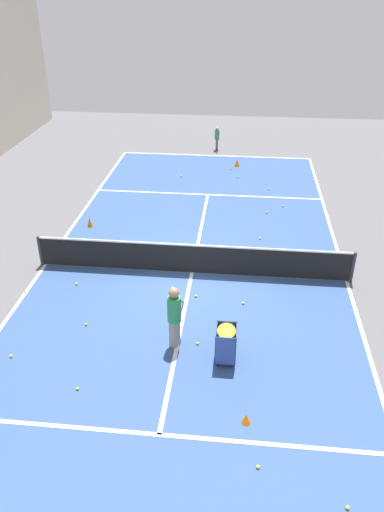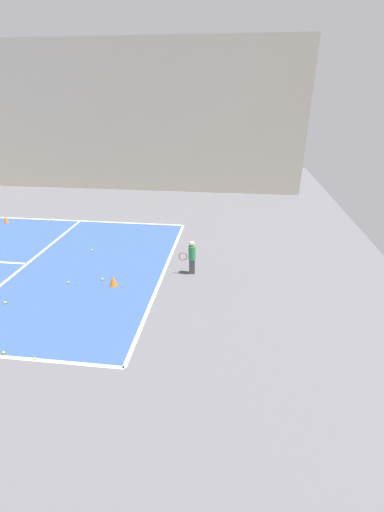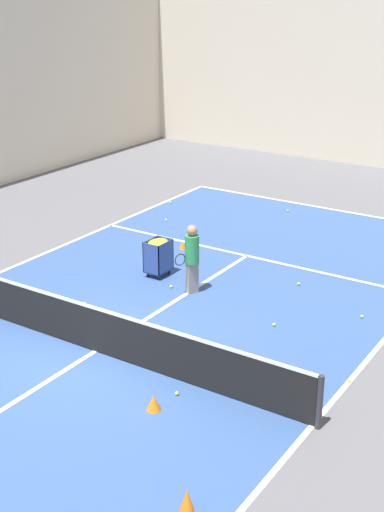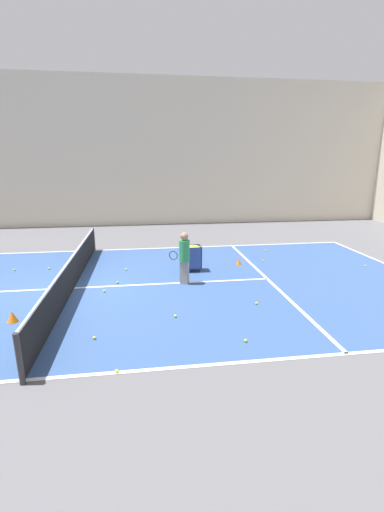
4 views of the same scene
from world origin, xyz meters
The scene contains 13 objects.
line_baseline_near centered at (0.00, -11.03, 0.01)m, with size 9.09×0.10×0.00m, color white.
line_service_near centered at (0.00, -6.07, 0.01)m, with size 9.09×0.10×0.00m, color white.
hall_enclosure_right centered at (10.55, 0.00, 4.12)m, with size 0.15×34.23×8.24m.
player_near_baseline centered at (0.01, -11.98, 0.68)m, with size 0.25×0.56×1.18m.
training_cone_1 centered at (-1.08, -9.62, 0.17)m, with size 0.25×0.25×0.33m, color orange.
training_cone_2 centered at (3.92, -2.73, 0.17)m, with size 0.20×0.20×0.33m, color orange.
tennis_ball_0 centered at (-4.55, -8.94, 0.04)m, with size 0.07×0.07×0.07m, color yellow.
tennis_ball_5 centered at (-2.47, -6.86, 0.04)m, with size 0.07×0.07×0.07m, color yellow.
tennis_ball_7 centered at (-4.43, -8.10, 0.04)m, with size 0.07×0.07×0.07m, color yellow.
tennis_ball_10 centered at (-0.80, -9.15, 0.04)m, with size 0.07×0.07×0.07m, color yellow.
tennis_ball_18 centered at (1.33, -7.94, 0.04)m, with size 0.07×0.07×0.07m, color yellow.
tennis_ball_22 centered at (-1.15, -8.15, 0.04)m, with size 0.07×0.07×0.07m, color yellow.
tennis_ball_25 centered at (4.58, -4.68, 0.04)m, with size 0.07×0.07×0.07m, color yellow.
Camera 2 is at (-10.08, -13.23, 5.51)m, focal length 24.00 mm.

